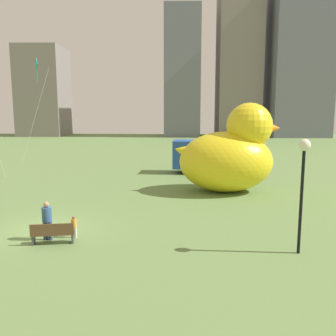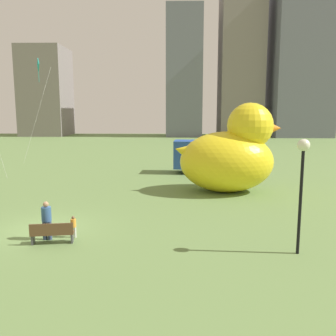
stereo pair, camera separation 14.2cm
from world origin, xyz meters
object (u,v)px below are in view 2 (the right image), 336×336
at_px(person_child, 73,226).
at_px(lamppost, 302,167).
at_px(giant_inflatable_duck, 230,154).
at_px(kite_teal, 38,69).
at_px(box_truck, 207,157).
at_px(person_adult, 47,219).
at_px(park_bench, 52,233).

bearing_deg(person_child, lamppost, -10.28).
bearing_deg(lamppost, giant_inflatable_duck, 95.21).
bearing_deg(kite_teal, lamppost, -52.33).
relative_size(person_child, kite_teal, 0.09).
xyz_separation_m(lamppost, kite_teal, (-18.38, 23.80, 6.16)).
xyz_separation_m(person_child, box_truck, (7.29, 16.56, 0.92)).
distance_m(person_adult, kite_teal, 25.38).
xyz_separation_m(person_adult, kite_teal, (-8.19, 22.42, 8.61)).
height_order(box_truck, kite_teal, kite_teal).
distance_m(park_bench, giant_inflatable_duck, 13.48).
bearing_deg(person_adult, park_bench, -53.01).
xyz_separation_m(person_child, kite_teal, (-9.25, 22.14, 9.00)).
distance_m(person_child, kite_teal, 25.63).
bearing_deg(lamppost, person_adult, 172.31).
bearing_deg(box_truck, park_bench, -114.65).
distance_m(lamppost, kite_teal, 30.69).
distance_m(park_bench, person_adult, 0.77).
distance_m(person_child, lamppost, 9.70).
bearing_deg(park_bench, lamppost, -5.09).
distance_m(lamppost, box_truck, 18.41).
xyz_separation_m(park_bench, kite_teal, (-8.57, 22.92, 9.05)).
bearing_deg(kite_teal, person_adult, -69.92).
relative_size(person_child, giant_inflatable_duck, 0.13).
relative_size(person_adult, person_child, 1.74).
height_order(giant_inflatable_duck, lamppost, giant_inflatable_duck).
xyz_separation_m(giant_inflatable_duck, lamppost, (0.99, -10.86, 0.83)).
distance_m(person_child, giant_inflatable_duck, 12.45).
distance_m(park_bench, person_child, 1.03).
xyz_separation_m(park_bench, box_truck, (7.96, 17.35, 0.97)).
bearing_deg(person_child, giant_inflatable_duck, 48.52).
bearing_deg(person_adult, kite_teal, 110.08).
bearing_deg(park_bench, giant_inflatable_duck, 48.57).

